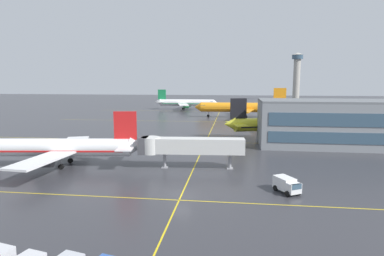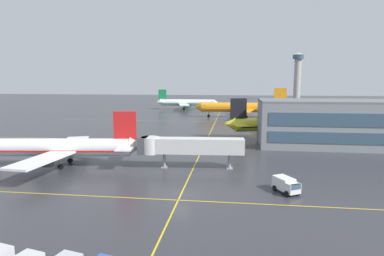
# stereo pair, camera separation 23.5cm
# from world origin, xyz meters

# --- Properties ---
(ground_plane) EXTENTS (600.00, 600.00, 0.00)m
(ground_plane) POSITION_xyz_m (0.00, 0.00, 0.00)
(ground_plane) COLOR #333338
(airliner_front_gate) EXTENTS (32.39, 27.72, 10.07)m
(airliner_front_gate) POSITION_xyz_m (-24.65, 12.13, 3.44)
(airliner_front_gate) COLOR white
(airliner_front_gate) RESTS_ON ground
(airliner_second_row) EXTENTS (34.05, 29.15, 10.89)m
(airliner_second_row) POSITION_xyz_m (20.76, 48.49, 3.72)
(airliner_second_row) COLOR yellow
(airliner_second_row) RESTS_ON ground
(airliner_third_row) EXTENTS (39.78, 34.42, 12.40)m
(airliner_third_row) POSITION_xyz_m (10.48, 95.38, 4.23)
(airliner_third_row) COLOR orange
(airliner_third_row) RESTS_ON ground
(airliner_far_left_stand) EXTENTS (33.98, 29.37, 10.58)m
(airliner_far_left_stand) POSITION_xyz_m (-18.54, 130.63, 3.61)
(airliner_far_left_stand) COLOR white
(airliner_far_left_stand) RESTS_ON ground
(taxiway_markings) EXTENTS (123.94, 180.24, 0.01)m
(taxiway_markings) POSITION_xyz_m (0.00, 59.44, 0.00)
(taxiway_markings) COLOR yellow
(taxiway_markings) RESTS_ON ground
(service_truck_red_van) EXTENTS (3.65, 4.48, 2.10)m
(service_truck_red_van) POSITION_xyz_m (14.46, 2.75, 1.18)
(service_truck_red_van) COLOR white
(service_truck_red_van) RESTS_ON ground
(jet_bridge) EXTENTS (18.86, 4.16, 5.58)m
(jet_bridge) POSITION_xyz_m (-1.79, 13.66, 4.06)
(jet_bridge) COLOR silver
(jet_bridge) RESTS_ON ground
(control_tower) EXTENTS (8.82, 8.82, 36.68)m
(control_tower) POSITION_xyz_m (55.27, 222.93, 21.35)
(control_tower) COLOR #ADA89E
(control_tower) RESTS_ON ground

